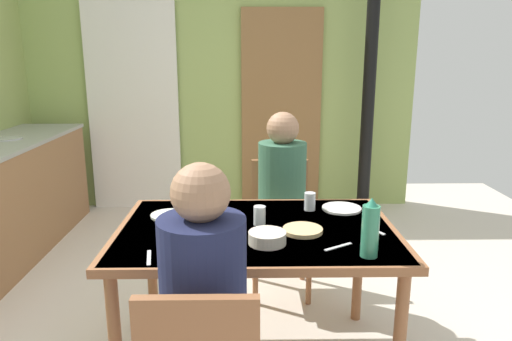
# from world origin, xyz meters

# --- Properties ---
(ground_plane) EXTENTS (6.50, 6.50, 0.00)m
(ground_plane) POSITION_xyz_m (0.00, 0.00, 0.00)
(ground_plane) COLOR beige
(wall_back) EXTENTS (4.03, 0.10, 2.50)m
(wall_back) POSITION_xyz_m (0.00, 2.50, 1.25)
(wall_back) COLOR #9CB461
(wall_back) RESTS_ON ground_plane
(door_wooden) EXTENTS (0.80, 0.05, 2.00)m
(door_wooden) POSITION_xyz_m (0.67, 2.42, 1.00)
(door_wooden) COLOR olive
(door_wooden) RESTS_ON ground_plane
(stove_pipe_column) EXTENTS (0.12, 0.12, 2.50)m
(stove_pipe_column) POSITION_xyz_m (1.48, 2.15, 1.25)
(stove_pipe_column) COLOR black
(stove_pipe_column) RESTS_ON ground_plane
(curtain_panel) EXTENTS (0.90, 0.03, 2.10)m
(curtain_panel) POSITION_xyz_m (-0.81, 2.40, 1.05)
(curtain_panel) COLOR white
(curtain_panel) RESTS_ON ground_plane
(dining_table) EXTENTS (1.36, 0.91, 0.74)m
(dining_table) POSITION_xyz_m (0.37, -0.18, 0.66)
(dining_table) COLOR #955D39
(dining_table) RESTS_ON ground_plane
(chair_far_diner) EXTENTS (0.40, 0.40, 0.87)m
(chair_far_diner) POSITION_xyz_m (0.55, 0.63, 0.50)
(chair_far_diner) COLOR #955D39
(chair_far_diner) RESTS_ON ground_plane
(person_near_diner) EXTENTS (0.30, 0.37, 0.77)m
(person_near_diner) POSITION_xyz_m (0.18, -0.86, 0.78)
(person_near_diner) COLOR #1D1C49
(person_near_diner) RESTS_ON ground_plane
(person_far_diner) EXTENTS (0.30, 0.37, 0.77)m
(person_far_diner) POSITION_xyz_m (0.55, 0.49, 0.78)
(person_far_diner) COLOR #2F6749
(person_far_diner) RESTS_ON ground_plane
(water_bottle_green_near) EXTENTS (0.07, 0.07, 0.26)m
(water_bottle_green_near) POSITION_xyz_m (0.84, -0.52, 0.86)
(water_bottle_green_near) COLOR #378965
(water_bottle_green_near) RESTS_ON dining_table
(serving_bowl_center) EXTENTS (0.17, 0.17, 0.05)m
(serving_bowl_center) POSITION_xyz_m (0.42, -0.38, 0.76)
(serving_bowl_center) COLOR beige
(serving_bowl_center) RESTS_ON dining_table
(dinner_plate_near_left) EXTENTS (0.21, 0.21, 0.01)m
(dinner_plate_near_left) POSITION_xyz_m (0.84, 0.09, 0.74)
(dinner_plate_near_left) COLOR white
(dinner_plate_near_left) RESTS_ON dining_table
(dinner_plate_near_right) EXTENTS (0.19, 0.19, 0.01)m
(dinner_plate_near_right) POSITION_xyz_m (-0.08, -0.01, 0.74)
(dinner_plate_near_right) COLOR white
(dinner_plate_near_right) RESTS_ON dining_table
(dinner_plate_far_center) EXTENTS (0.21, 0.21, 0.01)m
(dinner_plate_far_center) POSITION_xyz_m (0.14, -0.27, 0.74)
(dinner_plate_far_center) COLOR white
(dinner_plate_far_center) RESTS_ON dining_table
(drinking_glass_by_near_diner) EXTENTS (0.06, 0.06, 0.10)m
(drinking_glass_by_near_diner) POSITION_xyz_m (0.67, 0.08, 0.79)
(drinking_glass_by_near_diner) COLOR silver
(drinking_glass_by_near_diner) RESTS_ON dining_table
(drinking_glass_by_far_diner) EXTENTS (0.06, 0.06, 0.09)m
(drinking_glass_by_far_diner) POSITION_xyz_m (0.39, -0.14, 0.78)
(drinking_glass_by_far_diner) COLOR silver
(drinking_glass_by_far_diner) RESTS_ON dining_table
(bread_plate_sliced) EXTENTS (0.19, 0.19, 0.02)m
(bread_plate_sliced) POSITION_xyz_m (0.59, -0.25, 0.75)
(bread_plate_sliced) COLOR #DBB77A
(bread_plate_sliced) RESTS_ON dining_table
(cutlery_knife_near) EXTENTS (0.04, 0.15, 0.00)m
(cutlery_knife_near) POSITION_xyz_m (-0.08, -0.53, 0.74)
(cutlery_knife_near) COLOR silver
(cutlery_knife_near) RESTS_ON dining_table
(cutlery_fork_near) EXTENTS (0.14, 0.09, 0.00)m
(cutlery_fork_near) POSITION_xyz_m (0.73, -0.43, 0.74)
(cutlery_fork_near) COLOR silver
(cutlery_fork_near) RESTS_ON dining_table
(cutlery_knife_far) EXTENTS (0.08, 0.14, 0.00)m
(cutlery_knife_far) POSITION_xyz_m (0.94, -0.22, 0.74)
(cutlery_knife_far) COLOR silver
(cutlery_knife_far) RESTS_ON dining_table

